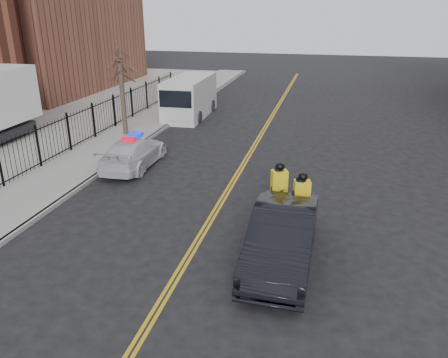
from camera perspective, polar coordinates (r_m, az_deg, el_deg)
name	(u,v)px	position (r m, az deg, el deg)	size (l,w,h in m)	color
ground	(204,231)	(14.82, -2.63, -6.76)	(120.00, 120.00, 0.00)	black
center_line_left	(246,157)	(22.00, 2.95, 2.95)	(0.10, 60.00, 0.01)	gold
center_line_right	(250,157)	(21.97, 3.36, 2.92)	(0.10, 60.00, 0.01)	gold
sidewalk	(111,145)	(24.38, -14.49, 4.33)	(3.00, 60.00, 0.15)	#999791
curb	(137,147)	(23.73, -11.27, 4.13)	(0.20, 60.00, 0.15)	#999791
iron_fence	(84,127)	(24.87, -17.77, 6.53)	(0.12, 28.00, 2.00)	black
warehouse_far	(29,7)	(45.23, -24.11, 19.84)	(14.00, 18.00, 14.00)	brown
street_tree	(121,74)	(25.43, -13.33, 13.14)	(3.20, 3.20, 4.80)	#34281E
police_cruiser	(134,152)	(20.82, -11.71, 3.42)	(2.05, 4.78, 1.53)	silver
dark_sedan	(282,237)	(12.82, 7.59, -7.51)	(1.77, 5.07, 1.67)	black
cargo_van	(189,98)	(30.07, -4.58, 10.51)	(2.56, 6.32, 2.62)	silver
cyclist_near	(278,198)	(15.56, 7.13, -2.52)	(1.47, 2.22, 2.06)	black
cyclist_far	(301,207)	(14.87, 10.01, -3.56)	(1.05, 2.06, 2.01)	black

